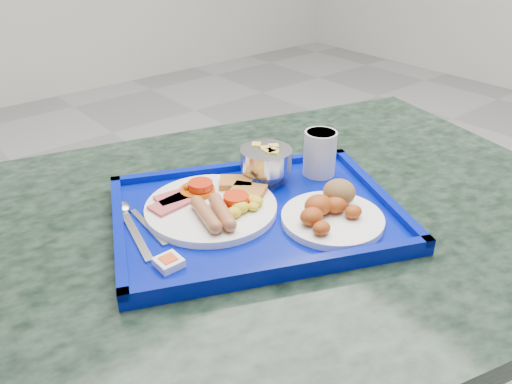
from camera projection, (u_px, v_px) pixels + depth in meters
floor at (332, 278)px, 2.03m from camera, size 6.00×6.00×0.00m
table at (255, 304)px, 1.01m from camera, size 1.50×1.19×0.82m
tray at (256, 215)px, 0.89m from camera, size 0.60×0.53×0.03m
main_plate at (215, 205)px, 0.89m from camera, size 0.23×0.23×0.04m
bread_plate at (332, 211)px, 0.86m from camera, size 0.18×0.18×0.06m
fruit_bowl at (266, 160)px, 0.97m from camera, size 0.10×0.10×0.07m
juice_cup at (320, 152)px, 1.00m from camera, size 0.07×0.07×0.09m
spoon at (129, 212)px, 0.88m from camera, size 0.03×0.17×0.01m
knife at (133, 230)px, 0.83m from camera, size 0.06×0.19×0.00m
jam_packet at (169, 262)px, 0.75m from camera, size 0.04×0.04×0.01m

